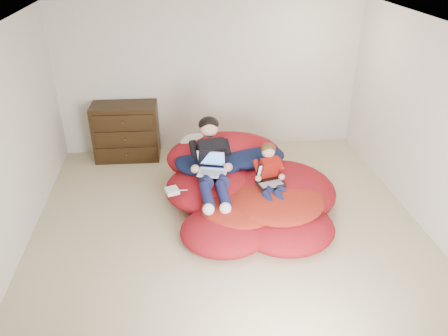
% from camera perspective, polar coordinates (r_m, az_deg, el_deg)
% --- Properties ---
extents(room_shell, '(5.10, 5.10, 2.77)m').
position_cam_1_polar(room_shell, '(5.57, 0.60, -6.12)').
color(room_shell, '#C2B28B').
rests_on(room_shell, ground).
extents(dresser, '(1.07, 0.60, 0.94)m').
position_cam_1_polar(dresser, '(7.42, -12.64, 4.66)').
color(dresser, black).
rests_on(dresser, ground).
extents(beanbag_pile, '(2.37, 2.43, 0.87)m').
position_cam_1_polar(beanbag_pile, '(6.01, 3.12, -2.88)').
color(beanbag_pile, '#A8121C').
rests_on(beanbag_pile, ground).
extents(cream_pillow, '(0.49, 0.31, 0.31)m').
position_cam_1_polar(cream_pillow, '(6.48, -3.60, 3.18)').
color(cream_pillow, silver).
rests_on(cream_pillow, beanbag_pile).
extents(older_boy, '(0.42, 1.27, 0.85)m').
position_cam_1_polar(older_boy, '(5.81, -1.68, 1.29)').
color(older_boy, black).
rests_on(older_boy, beanbag_pile).
extents(younger_boy, '(0.34, 0.83, 0.64)m').
position_cam_1_polar(younger_boy, '(5.72, 6.04, -0.70)').
color(younger_boy, '#9E170E').
rests_on(younger_boy, beanbag_pile).
extents(laptop_white, '(0.42, 0.45, 0.26)m').
position_cam_1_polar(laptop_white, '(5.78, -1.60, 0.23)').
color(laptop_white, silver).
rests_on(laptop_white, older_boy).
extents(laptop_black, '(0.40, 0.41, 0.25)m').
position_cam_1_polar(laptop_black, '(5.74, 6.03, -1.23)').
color(laptop_black, black).
rests_on(laptop_black, younger_boy).
extents(power_adapter, '(0.20, 0.20, 0.06)m').
position_cam_1_polar(power_adapter, '(5.71, -6.80, -2.98)').
color(power_adapter, silver).
rests_on(power_adapter, beanbag_pile).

